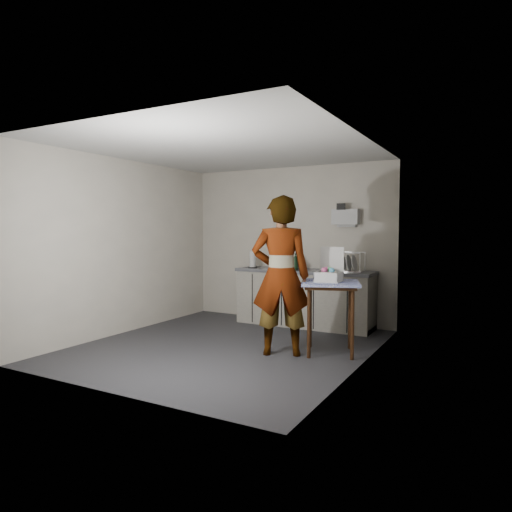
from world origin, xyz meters
The scene contains 15 objects.
ground centered at (0.00, 0.00, 0.00)m, with size 4.00×4.00×0.00m, color #28282D.
wall_back centered at (0.00, 1.99, 1.30)m, with size 3.60×0.02×2.60m, color beige.
wall_right centered at (1.79, 0.00, 1.30)m, with size 0.02×4.00×2.60m, color beige.
wall_left centered at (-1.79, 0.00, 1.30)m, with size 0.02×4.00×2.60m, color beige.
ceiling centered at (0.00, 0.00, 2.60)m, with size 3.60×4.00×0.01m, color silver.
kitchen_counter centered at (0.40, 1.70, 0.43)m, with size 2.24×0.62×0.91m.
wall_shelf centered at (1.00, 1.92, 1.75)m, with size 0.42×0.18×0.37m.
side_table centered at (1.32, 0.34, 0.79)m, with size 0.90×0.90×0.90m.
standing_man centered at (0.79, -0.01, 0.98)m, with size 0.72×0.47×1.97m, color #B2A593.
soap_bottle centered at (0.27, 1.62, 1.04)m, with size 0.10×0.10×0.26m, color black.
soda_can centered at (0.33, 1.72, 0.97)m, with size 0.06×0.06×0.12m, color red.
dark_bottle centered at (0.16, 1.71, 1.04)m, with size 0.07×0.07×0.25m, color black.
paper_towel centered at (-0.50, 1.60, 1.04)m, with size 0.16×0.16×0.28m.
dish_rack centered at (1.13, 1.71, 0.98)m, with size 0.43×0.32×0.30m.
bakery_box centered at (1.29, 0.35, 1.00)m, with size 0.33×0.34×0.43m.
Camera 1 is at (3.22, -5.06, 1.56)m, focal length 32.00 mm.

